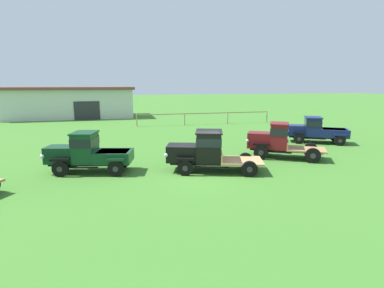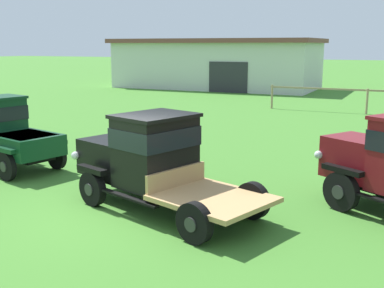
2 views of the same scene
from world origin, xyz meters
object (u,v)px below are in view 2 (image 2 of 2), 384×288
Objects in this scene: farm_shed at (217,63)px; vintage_truck_second_in_line at (1,132)px; vintage_truck_midrow_center at (150,158)px; oil_drum_beside_row at (7,133)px.

vintage_truck_second_in_line is at bearing -80.80° from farm_shed.
farm_shed is at bearing 109.55° from vintage_truck_midrow_center.
vintage_truck_second_in_line is at bearing -46.66° from oil_drum_beside_row.
farm_shed is at bearing 99.20° from vintage_truck_second_in_line.
oil_drum_beside_row is at bearing -84.63° from farm_shed.
vintage_truck_second_in_line reaches higher than oil_drum_beside_row.
vintage_truck_midrow_center reaches higher than oil_drum_beside_row.
farm_shed is 29.20m from vintage_truck_second_in_line.
farm_shed is 26.67m from oil_drum_beside_row.
vintage_truck_second_in_line is (4.67, -28.81, -1.05)m from farm_shed.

